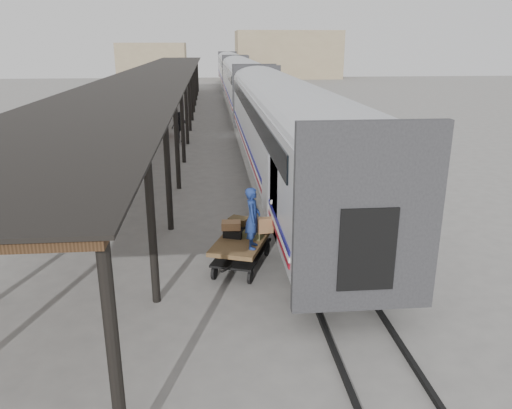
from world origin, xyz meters
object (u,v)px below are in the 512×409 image
object	(u,v)px
luggage_tug	(159,128)
pedestrian	(180,127)
baggage_cart	(242,245)
porter	(253,218)

from	to	relation	value
luggage_tug	pedestrian	distance (m)	2.86
luggage_tug	pedestrian	size ratio (longest dim) A/B	0.78
baggage_cart	porter	distance (m)	1.25
pedestrian	luggage_tug	bearing A→B (deg)	-81.75
luggage_tug	porter	xyz separation A→B (m)	(4.46, -21.69, 1.14)
pedestrian	porter	bearing A→B (deg)	73.91
baggage_cart	luggage_tug	distance (m)	21.46
porter	luggage_tug	bearing A→B (deg)	21.85
luggage_tug	porter	world-z (taller)	porter
porter	pedestrian	distance (m)	19.55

